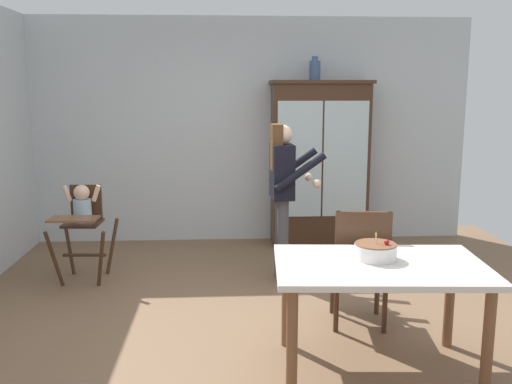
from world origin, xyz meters
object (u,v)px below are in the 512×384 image
(dining_table, at_px, (380,278))
(ceramic_vase, at_px, (315,70))
(china_cabinet, at_px, (319,163))
(birthday_cake, at_px, (375,251))
(dining_chair_far_side, at_px, (361,260))
(adult_person, at_px, (283,183))
(high_chair_with_toddler, at_px, (82,215))

(dining_table, bearing_deg, ceramic_vase, 89.05)
(china_cabinet, xyz_separation_m, birthday_cake, (-0.14, -3.03, -0.19))
(birthday_cake, bearing_deg, dining_chair_far_side, 85.28)
(ceramic_vase, distance_m, dining_chair_far_side, 2.90)
(adult_person, relative_size, birthday_cake, 5.47)
(ceramic_vase, height_order, dining_chair_far_side, ceramic_vase)
(china_cabinet, xyz_separation_m, high_chair_with_toddler, (-2.51, -1.19, -0.33))
(adult_person, xyz_separation_m, birthday_cake, (0.44, -1.74, -0.17))
(high_chair_with_toddler, xyz_separation_m, dining_chair_far_side, (2.42, -1.27, -0.10))
(birthday_cake, bearing_deg, ceramic_vase, 88.84)
(ceramic_vase, height_order, high_chair_with_toddler, ceramic_vase)
(ceramic_vase, height_order, dining_table, ceramic_vase)
(high_chair_with_toddler, height_order, birthday_cake, high_chair_with_toddler)
(dining_table, xyz_separation_m, dining_chair_far_side, (0.04, 0.65, -0.08))
(birthday_cake, bearing_deg, high_chair_with_toddler, 142.27)
(adult_person, distance_m, birthday_cake, 1.81)
(dining_table, relative_size, dining_chair_far_side, 1.47)
(china_cabinet, bearing_deg, ceramic_vase, 177.14)
(dining_table, bearing_deg, dining_chair_far_side, 86.78)
(adult_person, distance_m, dining_chair_far_side, 1.34)
(adult_person, bearing_deg, ceramic_vase, -23.82)
(china_cabinet, height_order, dining_chair_far_side, china_cabinet)
(dining_table, bearing_deg, birthday_cake, 96.51)
(ceramic_vase, height_order, birthday_cake, ceramic_vase)
(ceramic_vase, relative_size, adult_person, 0.18)
(dining_chair_far_side, bearing_deg, ceramic_vase, -83.79)
(dining_chair_far_side, bearing_deg, dining_table, 93.35)
(china_cabinet, relative_size, dining_chair_far_side, 2.04)
(dining_table, bearing_deg, china_cabinet, 87.68)
(china_cabinet, height_order, birthday_cake, china_cabinet)
(high_chair_with_toddler, relative_size, dining_chair_far_side, 0.99)
(dining_chair_far_side, bearing_deg, birthday_cake, 91.85)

